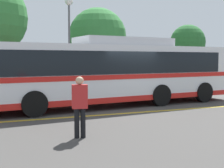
% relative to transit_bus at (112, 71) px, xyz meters
% --- Properties ---
extents(ground_plane, '(220.00, 220.00, 0.00)m').
position_rel_transit_bus_xyz_m(ground_plane, '(0.46, -0.48, -1.60)').
color(ground_plane, '#423F3D').
extents(lane_strip_0, '(32.78, 0.20, 0.01)m').
position_rel_transit_bus_xyz_m(lane_strip_0, '(-0.02, -2.20, -1.60)').
color(lane_strip_0, gold).
rests_on(lane_strip_0, ground_plane).
extents(curb_strip, '(40.78, 0.36, 0.15)m').
position_rel_transit_bus_xyz_m(curb_strip, '(-0.02, 6.96, -1.53)').
color(curb_strip, '#99999E').
rests_on(curb_strip, ground_plane).
extents(transit_bus, '(13.27, 3.99, 3.16)m').
position_rel_transit_bus_xyz_m(transit_bus, '(0.00, 0.00, 0.00)').
color(transit_bus, silver).
rests_on(transit_bus, ground_plane).
extents(parked_car_2, '(4.52, 2.06, 1.41)m').
position_rel_transit_bus_xyz_m(parked_car_2, '(0.51, 5.65, -0.87)').
color(parked_car_2, silver).
rests_on(parked_car_2, ground_plane).
extents(pedestrian_0, '(0.45, 0.29, 1.70)m').
position_rel_transit_bus_xyz_m(pedestrian_0, '(-3.08, -5.29, -0.64)').
color(pedestrian_0, black).
rests_on(pedestrian_0, ground_plane).
extents(street_lamp, '(0.55, 0.55, 6.41)m').
position_rel_transit_bus_xyz_m(street_lamp, '(-0.07, 7.90, 3.23)').
color(street_lamp, '#59595E').
rests_on(street_lamp, ground_plane).
extents(tree_1, '(3.35, 3.35, 5.45)m').
position_rel_transit_bus_xyz_m(tree_1, '(12.49, 11.77, 2.16)').
color(tree_1, '#513823').
rests_on(tree_1, ground_plane).
extents(tree_2, '(4.70, 4.70, 6.32)m').
position_rel_transit_bus_xyz_m(tree_2, '(2.97, 10.71, 2.36)').
color(tree_2, '#513823').
rests_on(tree_2, ground_plane).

